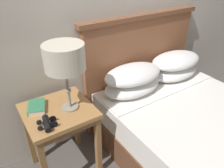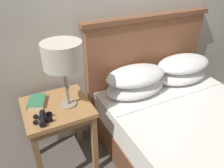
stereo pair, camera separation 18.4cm
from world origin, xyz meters
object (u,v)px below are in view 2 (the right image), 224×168
at_px(bed, 198,138).
at_px(book_on_nightstand, 37,102).
at_px(table_lamp, 63,56).
at_px(nightstand, 58,115).
at_px(binoculars_pair, 43,118).

bearing_deg(bed, book_on_nightstand, 151.12).
bearing_deg(book_on_nightstand, table_lamp, -30.72).
bearing_deg(nightstand, table_lamp, -20.48).
bearing_deg(book_on_nightstand, nightstand, -36.66).
distance_m(nightstand, book_on_nightstand, 0.20).
height_order(nightstand, bed, bed).
height_order(nightstand, table_lamp, table_lamp).
bearing_deg(bed, binoculars_pair, 160.79).
bearing_deg(table_lamp, bed, -28.44).
xyz_separation_m(nightstand, table_lamp, (0.09, -0.03, 0.52)).
distance_m(nightstand, bed, 1.22).
xyz_separation_m(bed, binoculars_pair, (-1.19, 0.41, 0.36)).
distance_m(table_lamp, binoculars_pair, 0.47).
bearing_deg(bed, table_lamp, 151.56).
distance_m(book_on_nightstand, binoculars_pair, 0.24).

